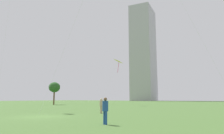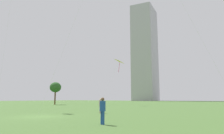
% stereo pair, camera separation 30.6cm
% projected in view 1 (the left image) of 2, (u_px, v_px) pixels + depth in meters
% --- Properties ---
extents(ground, '(280.00, 280.00, 0.00)m').
position_uv_depth(ground, '(41.00, 117.00, 18.81)').
color(ground, '#476B30').
extents(person_standing_0, '(0.38, 0.38, 1.72)m').
position_uv_depth(person_standing_0, '(105.00, 109.00, 13.23)').
color(person_standing_0, '#1E478C').
rests_on(person_standing_0, ground).
extents(person_standing_1, '(0.38, 0.38, 1.69)m').
position_uv_depth(person_standing_1, '(101.00, 105.00, 23.21)').
color(person_standing_1, tan).
rests_on(person_standing_1, ground).
extents(kite_flying_3, '(5.66, 3.49, 11.80)m').
position_uv_depth(kite_flying_3, '(118.00, 62.00, 52.86)').
color(kite_flying_3, silver).
rests_on(kite_flying_3, ground).
extents(park_tree_0, '(3.13, 3.13, 6.22)m').
position_uv_depth(park_tree_0, '(54.00, 87.00, 57.25)').
color(park_tree_0, brown).
rests_on(park_tree_0, ground).
extents(distant_highrise_0, '(19.71, 25.62, 74.47)m').
position_uv_depth(distant_highrise_0, '(143.00, 54.00, 163.51)').
color(distant_highrise_0, '#A8A8AD').
rests_on(distant_highrise_0, ground).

